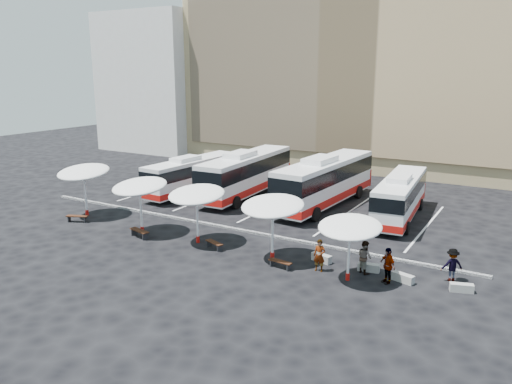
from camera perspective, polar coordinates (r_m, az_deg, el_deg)
The scene contains 26 objects.
ground at distance 34.53m, azimuth -3.97°, elevation -4.37°, with size 120.00×120.00×0.00m, color black.
sandstone_building at distance 61.76m, azimuth 13.39°, elevation 15.21°, with size 42.00×18.25×29.60m.
apartment_block at distance 72.13m, azimuth -10.03°, elevation 12.23°, with size 14.00×14.00×18.00m, color silver.
curb_divider at distance 34.90m, azimuth -3.51°, elevation -4.04°, with size 34.00×0.25×0.15m, color black.
bay_lines at distance 41.08m, azimuth 2.34°, elevation -1.36°, with size 24.15×12.00×0.01m.
bus_0 at distance 44.69m, azimuth -7.22°, elevation 2.08°, with size 2.94×10.86×3.41m.
bus_1 at distance 43.33m, azimuth -1.10°, elevation 2.23°, with size 3.44×12.79×4.02m.
bus_2 at distance 40.46m, azimuth 7.94°, elevation 1.37°, with size 3.56×13.23×4.16m.
bus_3 at distance 38.19m, azimuth 16.17°, elevation -0.40°, with size 3.24×10.90×3.41m.
sunshade_0 at distance 39.15m, azimuth -19.10°, elevation 2.15°, with size 4.45×4.48×3.95m.
sunshade_1 at distance 33.92m, azimuth -13.15°, elevation 0.61°, with size 3.86×3.91×3.79m.
sunshade_2 at distance 31.38m, azimuth -6.80°, elevation -0.30°, with size 3.88×3.92×3.72m.
sunshade_3 at distance 28.35m, azimuth 1.92°, elevation -1.63°, with size 3.62×3.67×3.79m.
sunshade_4 at distance 26.04m, azimuth 10.69°, elevation -3.97°, with size 3.42×3.46×3.43m.
wood_bench_0 at distance 38.41m, azimuth -19.76°, elevation -2.72°, with size 1.59×1.02×0.48m.
wood_bench_1 at distance 33.77m, azimuth -13.18°, elevation -4.44°, with size 1.72×0.82×0.51m.
wood_bench_2 at distance 30.99m, azimuth -4.79°, elevation -5.89°, with size 1.47×0.86×0.44m.
wood_bench_3 at distance 28.02m, azimuth 2.80°, elevation -8.06°, with size 1.43×0.52×0.43m.
conc_bench_0 at distance 29.17m, azimuth 7.50°, elevation -7.47°, with size 1.22×0.41×0.46m, color gray.
conc_bench_1 at distance 28.31m, azimuth 12.76°, elevation -8.41°, with size 1.17×0.39×0.44m, color gray.
conc_bench_2 at distance 27.43m, azimuth 16.45°, elevation -9.39°, with size 1.17×0.39×0.44m, color gray.
conc_bench_3 at distance 27.25m, azimuth 22.44°, elevation -10.08°, with size 1.12×0.37×0.42m, color gray.
passenger_0 at distance 27.63m, azimuth 7.27°, elevation -7.21°, with size 0.66×0.43×1.80m, color black.
passenger_1 at distance 27.79m, azimuth 12.32°, elevation -7.28°, with size 0.89×0.69×1.83m, color black.
passenger_2 at distance 26.82m, azimuth 14.80°, elevation -8.11°, with size 1.12×0.47×1.92m, color black.
passenger_3 at distance 28.16m, azimuth 21.47°, elevation -7.73°, with size 1.14×0.66×1.77m, color black.
Camera 1 is at (18.67, -26.97, 10.78)m, focal length 35.00 mm.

